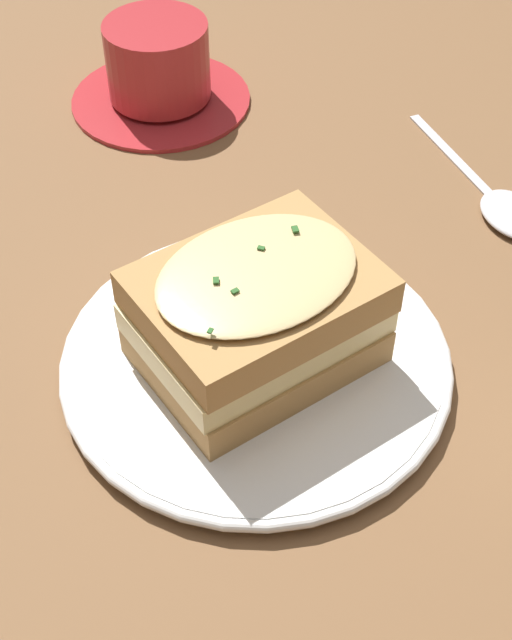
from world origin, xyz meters
The scene contains 5 objects.
ground_plane centered at (0.00, 0.00, 0.00)m, with size 2.40×2.40×0.00m, color brown.
dinner_plate centered at (0.00, -0.02, 0.01)m, with size 0.25×0.25×0.01m.
sandwich centered at (0.00, -0.02, 0.05)m, with size 0.16×0.17×0.08m.
teacup_with_saucer centered at (-0.31, -0.09, 0.03)m, with size 0.16×0.15×0.07m.
spoon centered at (-0.14, 0.17, 0.00)m, with size 0.18×0.09×0.01m.
Camera 1 is at (0.37, -0.04, 0.43)m, focal length 50.00 mm.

